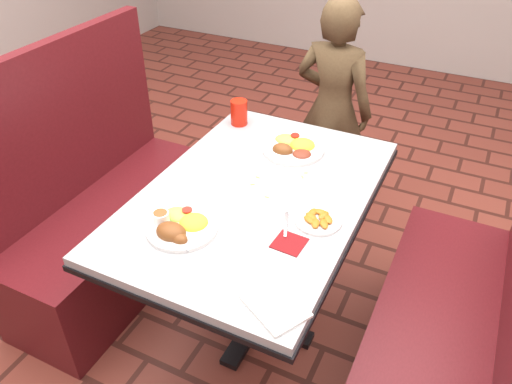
# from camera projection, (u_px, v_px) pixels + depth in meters

# --- Properties ---
(dining_table) EXTENTS (0.81, 1.21, 0.75)m
(dining_table) POSITION_uv_depth(u_px,v_px,m) (256.00, 212.00, 1.95)
(dining_table) COLOR #A6A8AA
(dining_table) RESTS_ON ground
(booth_bench_left) EXTENTS (0.47, 1.20, 1.17)m
(booth_bench_left) POSITION_uv_depth(u_px,v_px,m) (109.00, 220.00, 2.43)
(booth_bench_left) COLOR #5C1519
(booth_bench_left) RESTS_ON ground
(booth_bench_right) EXTENTS (0.47, 1.20, 1.17)m
(booth_bench_right) POSITION_uv_depth(u_px,v_px,m) (448.00, 338.00, 1.86)
(booth_bench_right) COLOR #5C1519
(booth_bench_right) RESTS_ON ground
(diner_person) EXTENTS (0.48, 0.34, 1.23)m
(diner_person) POSITION_uv_depth(u_px,v_px,m) (333.00, 110.00, 2.76)
(diner_person) COLOR brown
(diner_person) RESTS_ON ground
(near_dinner_plate) EXTENTS (0.25, 0.25, 0.08)m
(near_dinner_plate) POSITION_uv_depth(u_px,v_px,m) (180.00, 223.00, 1.70)
(near_dinner_plate) COLOR white
(near_dinner_plate) RESTS_ON dining_table
(far_dinner_plate) EXTENTS (0.27, 0.27, 0.07)m
(far_dinner_plate) POSITION_uv_depth(u_px,v_px,m) (294.00, 145.00, 2.14)
(far_dinner_plate) COLOR white
(far_dinner_plate) RESTS_ON dining_table
(plantain_plate) EXTENTS (0.17, 0.17, 0.03)m
(plantain_plate) POSITION_uv_depth(u_px,v_px,m) (318.00, 219.00, 1.75)
(plantain_plate) COLOR white
(plantain_plate) RESTS_ON dining_table
(maroon_napkin) EXTENTS (0.11, 0.11, 0.00)m
(maroon_napkin) POSITION_uv_depth(u_px,v_px,m) (289.00, 243.00, 1.66)
(maroon_napkin) COLOR maroon
(maroon_napkin) RESTS_ON dining_table
(spoon_utensil) EXTENTS (0.06, 0.13, 0.00)m
(spoon_utensil) POSITION_uv_depth(u_px,v_px,m) (286.00, 224.00, 1.73)
(spoon_utensil) COLOR silver
(spoon_utensil) RESTS_ON dining_table
(red_tumbler) EXTENTS (0.08, 0.08, 0.12)m
(red_tumbler) POSITION_uv_depth(u_px,v_px,m) (239.00, 112.00, 2.31)
(red_tumbler) COLOR red
(red_tumbler) RESTS_ON dining_table
(paper_napkin) EXTENTS (0.22, 0.20, 0.01)m
(paper_napkin) POSITION_uv_depth(u_px,v_px,m) (276.00, 306.00, 1.43)
(paper_napkin) COLOR white
(paper_napkin) RESTS_ON dining_table
(knife_utensil) EXTENTS (0.02, 0.17, 0.00)m
(knife_utensil) POSITION_uv_depth(u_px,v_px,m) (199.00, 235.00, 1.68)
(knife_utensil) COLOR silver
(knife_utensil) RESTS_ON dining_table
(fork_utensil) EXTENTS (0.05, 0.16, 0.00)m
(fork_utensil) POSITION_uv_depth(u_px,v_px,m) (180.00, 232.00, 1.69)
(fork_utensil) COLOR #BCBCC1
(fork_utensil) RESTS_ON dining_table
(lettuce_shreds) EXTENTS (0.28, 0.32, 0.00)m
(lettuce_shreds) POSITION_uv_depth(u_px,v_px,m) (272.00, 186.00, 1.93)
(lettuce_shreds) COLOR #8CC34E
(lettuce_shreds) RESTS_ON dining_table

